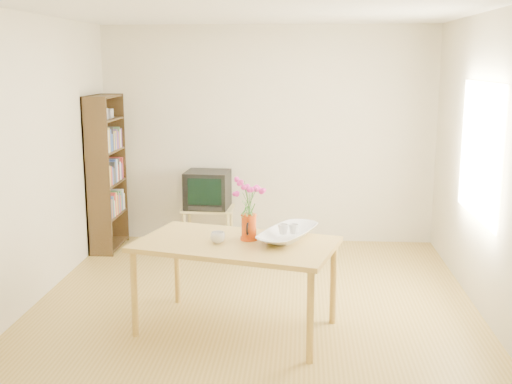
# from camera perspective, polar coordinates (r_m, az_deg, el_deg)

# --- Properties ---
(room) EXTENTS (4.50, 4.50, 4.50)m
(room) POSITION_cam_1_polar(r_m,az_deg,el_deg) (5.52, 0.08, 2.45)
(room) COLOR olive
(room) RESTS_ON ground
(table) EXTENTS (1.74, 1.27, 0.75)m
(table) POSITION_cam_1_polar(r_m,az_deg,el_deg) (5.19, -1.79, -5.21)
(table) COLOR #AA833A
(table) RESTS_ON ground
(tv_stand) EXTENTS (0.60, 0.45, 0.46)m
(tv_stand) POSITION_cam_1_polar(r_m,az_deg,el_deg) (7.70, -4.30, -1.91)
(tv_stand) COLOR tan
(tv_stand) RESTS_ON ground
(bookshelf) EXTENTS (0.28, 0.70, 1.80)m
(bookshelf) POSITION_cam_1_polar(r_m,az_deg,el_deg) (7.65, -13.12, 1.20)
(bookshelf) COLOR black
(bookshelf) RESTS_ON ground
(pitcher) EXTENTS (0.14, 0.22, 0.22)m
(pitcher) POSITION_cam_1_polar(r_m,az_deg,el_deg) (5.21, -0.63, -3.23)
(pitcher) COLOR #BC3A0B
(pitcher) RESTS_ON table
(flowers) EXTENTS (0.24, 0.24, 0.34)m
(flowers) POSITION_cam_1_polar(r_m,az_deg,el_deg) (5.14, -0.64, -0.24)
(flowers) COLOR #CD3093
(flowers) RESTS_ON pitcher
(mug) EXTENTS (0.13, 0.13, 0.09)m
(mug) POSITION_cam_1_polar(r_m,az_deg,el_deg) (5.14, -3.42, -4.06)
(mug) COLOR white
(mug) RESTS_ON table
(bowl) EXTENTS (0.65, 0.65, 0.46)m
(bowl) POSITION_cam_1_polar(r_m,az_deg,el_deg) (5.20, 2.88, -1.73)
(bowl) COLOR white
(bowl) RESTS_ON table
(teacup_a) EXTENTS (0.09, 0.09, 0.07)m
(teacup_a) POSITION_cam_1_polar(r_m,az_deg,el_deg) (5.22, 2.44, -2.19)
(teacup_a) COLOR white
(teacup_a) RESTS_ON bowl
(teacup_b) EXTENTS (0.09, 0.09, 0.07)m
(teacup_b) POSITION_cam_1_polar(r_m,az_deg,el_deg) (5.23, 3.37, -2.16)
(teacup_b) COLOR white
(teacup_b) RESTS_ON bowl
(television) EXTENTS (0.53, 0.50, 0.44)m
(television) POSITION_cam_1_polar(r_m,az_deg,el_deg) (7.65, -4.31, 0.28)
(television) COLOR black
(television) RESTS_ON tv_stand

